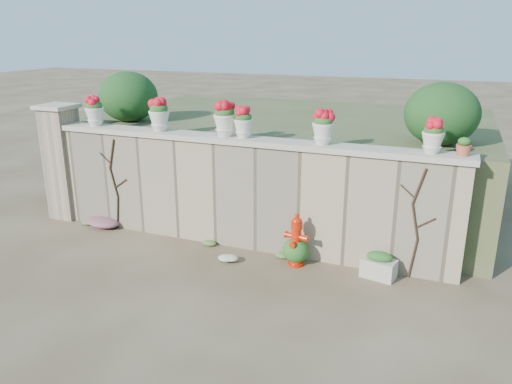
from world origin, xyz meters
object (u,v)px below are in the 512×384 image
at_px(fire_hydrant, 296,239).
at_px(terracotta_pot, 464,148).
at_px(urn_pot_0, 95,111).
at_px(planter_box, 379,266).

distance_m(fire_hydrant, terracotta_pot, 3.08).
relative_size(fire_hydrant, terracotta_pot, 3.48).
bearing_deg(urn_pot_0, planter_box, -4.01).
bearing_deg(fire_hydrant, planter_box, 11.12).
height_order(urn_pot_0, terracotta_pot, urn_pot_0).
xyz_separation_m(planter_box, urn_pot_0, (-5.90, 0.41, 2.18)).
bearing_deg(terracotta_pot, urn_pot_0, 180.00).
distance_m(planter_box, urn_pot_0, 6.31).
bearing_deg(terracotta_pot, fire_hydrant, -168.91).
bearing_deg(planter_box, fire_hydrant, -165.30).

